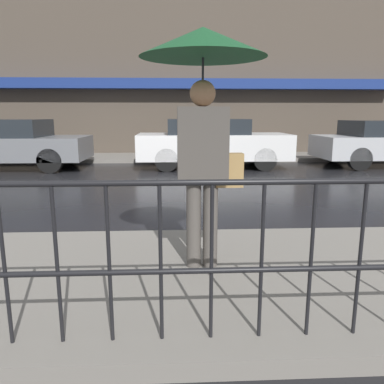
{
  "coord_description": "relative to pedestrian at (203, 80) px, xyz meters",
  "views": [
    {
      "loc": [
        0.39,
        -8.19,
        1.51
      ],
      "look_at": [
        0.63,
        -3.32,
        0.5
      ],
      "focal_mm": 35.0,
      "sensor_mm": 36.0,
      "label": 1
    }
  ],
  "objects": [
    {
      "name": "ground_plane",
      "position": [
        -0.65,
        4.91,
        -1.8
      ],
      "size": [
        80.0,
        80.0,
        0.0
      ],
      "primitive_type": "plane",
      "color": "black"
    },
    {
      "name": "sidewalk_near",
      "position": [
        -0.65,
        -0.14,
        -1.73
      ],
      "size": [
        28.0,
        2.51,
        0.13
      ],
      "color": "slate",
      "rests_on": "ground_plane"
    },
    {
      "name": "sidewalk_far",
      "position": [
        -0.65,
        9.76,
        -1.73
      ],
      "size": [
        28.0,
        2.1,
        0.13
      ],
      "color": "slate",
      "rests_on": "ground_plane"
    },
    {
      "name": "lane_marking",
      "position": [
        -0.65,
        4.91,
        -1.79
      ],
      "size": [
        25.2,
        0.12,
        0.01
      ],
      "color": "gold",
      "rests_on": "ground_plane"
    },
    {
      "name": "building_storefront",
      "position": [
        -0.65,
        10.93,
        0.97
      ],
      "size": [
        28.0,
        0.85,
        5.55
      ],
      "color": "#4C4238",
      "rests_on": "ground_plane"
    },
    {
      "name": "railing_foreground",
      "position": [
        -0.65,
        -1.15,
        -1.04
      ],
      "size": [
        12.0,
        0.04,
        1.01
      ],
      "color": "black",
      "rests_on": "sidewalk_near"
    },
    {
      "name": "pedestrian",
      "position": [
        0.0,
        0.0,
        0.0
      ],
      "size": [
        1.07,
        1.07,
        2.09
      ],
      "color": "#4C4742",
      "rests_on": "sidewalk_near"
    },
    {
      "name": "car_grey",
      "position": [
        -4.84,
        7.59,
        -1.08
      ],
      "size": [
        4.1,
        1.92,
        1.39
      ],
      "color": "slate",
      "rests_on": "ground_plane"
    },
    {
      "name": "car_white",
      "position": [
        0.86,
        7.59,
        -1.07
      ],
      "size": [
        4.34,
        1.75,
        1.4
      ],
      "color": "silver",
      "rests_on": "ground_plane"
    }
  ]
}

